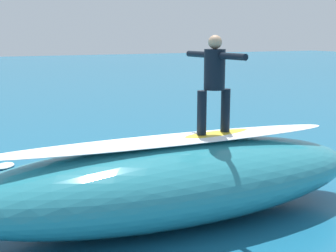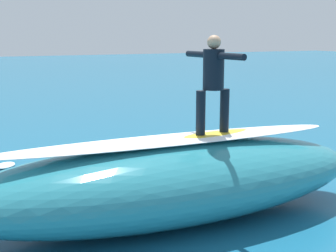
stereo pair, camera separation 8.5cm
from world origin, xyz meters
name	(u,v)px [view 1 (the left image)]	position (x,y,z in m)	size (l,w,h in m)	color
ground_plane	(126,187)	(0.00, 0.00, 0.00)	(120.00, 120.00, 0.00)	#196084
wave_crest	(172,181)	(-0.10, 1.91, 0.67)	(7.16, 2.34, 1.33)	teal
wave_foam_lip	(173,140)	(-0.10, 1.91, 1.37)	(6.09, 0.82, 0.08)	white
surfboard_riding	(213,136)	(-0.86, 1.93, 1.37)	(2.08, 0.54, 0.09)	yellow
surfer_riding	(214,77)	(-0.86, 1.93, 2.37)	(0.65, 1.55, 1.63)	black
surfboard_paddling	(139,152)	(-1.26, -2.42, 0.03)	(2.10, 0.51, 0.07)	#33B2D1
surfer_paddling	(137,145)	(-1.27, -2.54, 0.19)	(0.43, 1.63, 0.29)	black
foam_patch_far	(5,166)	(2.04, -2.58, 0.04)	(0.55, 0.39, 0.09)	white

